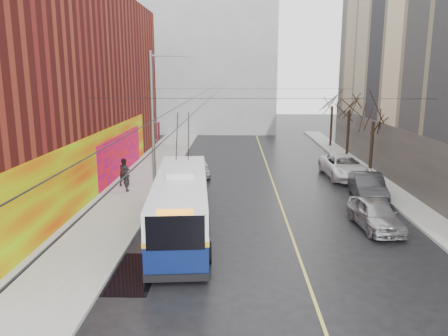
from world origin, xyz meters
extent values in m
plane|color=black|center=(0.00, 0.00, 0.00)|extent=(140.00, 140.00, 0.00)
cube|color=gray|center=(-8.00, 12.00, 0.07)|extent=(4.00, 60.00, 0.15)
cube|color=gray|center=(9.00, 12.00, 0.07)|extent=(2.00, 60.00, 0.15)
cube|color=#BFB74C|center=(1.50, 14.00, 0.00)|extent=(0.12, 50.00, 0.01)
cube|color=maroon|center=(-16.00, 14.00, 7.00)|extent=(12.00, 36.00, 14.00)
cube|color=red|center=(-9.96, 10.00, 2.00)|extent=(0.08, 28.00, 4.00)
cube|color=#A00567|center=(-9.92, 16.00, 1.60)|extent=(0.06, 12.00, 3.20)
cube|color=#4C4742|center=(9.97, 14.00, 2.00)|extent=(0.06, 36.00, 4.00)
cube|color=gray|center=(-6.00, 45.00, 9.00)|extent=(20.00, 12.00, 18.00)
cylinder|color=slate|center=(-6.30, 10.00, 4.50)|extent=(0.20, 0.20, 9.00)
cube|color=#540C18|center=(-5.95, 10.00, 4.20)|extent=(0.04, 0.60, 1.10)
cylinder|color=slate|center=(-5.10, 10.00, 8.70)|extent=(2.40, 0.10, 0.10)
cube|color=slate|center=(-4.00, 10.00, 8.60)|extent=(0.50, 0.22, 0.12)
cylinder|color=black|center=(-3.80, 15.00, 6.20)|extent=(0.02, 60.00, 0.02)
cylinder|color=black|center=(-2.80, 15.00, 6.20)|extent=(0.02, 60.00, 0.02)
cylinder|color=black|center=(0.00, 6.00, 6.40)|extent=(18.00, 0.02, 0.02)
cylinder|color=black|center=(0.00, 22.00, 6.40)|extent=(18.00, 0.02, 0.02)
cylinder|color=black|center=(9.00, 16.00, 2.10)|extent=(0.24, 0.24, 4.20)
cylinder|color=black|center=(9.00, 23.00, 2.24)|extent=(0.24, 0.24, 4.48)
cylinder|color=black|center=(9.00, 30.00, 2.18)|extent=(0.24, 0.24, 4.37)
cube|color=black|center=(-5.39, -0.87, 0.00)|extent=(2.15, 3.82, 0.01)
ellipsoid|color=slate|center=(-3.55, 9.20, 7.21)|extent=(0.44, 0.20, 0.12)
ellipsoid|color=slate|center=(-0.92, 11.22, 7.56)|extent=(0.44, 0.20, 0.12)
ellipsoid|color=slate|center=(-2.76, 10.34, 6.10)|extent=(0.44, 0.20, 0.12)
cube|color=#081543|center=(-3.86, 3.71, 0.88)|extent=(3.35, 11.29, 1.39)
cube|color=silver|center=(-3.86, 3.71, 2.18)|extent=(3.35, 11.29, 1.20)
cube|color=orange|center=(-3.86, 3.71, 1.58)|extent=(3.39, 11.33, 0.20)
cube|color=black|center=(-3.38, -1.84, 2.04)|extent=(2.13, 0.22, 1.30)
cube|color=black|center=(-4.33, 9.26, 2.04)|extent=(2.13, 0.22, 1.11)
cube|color=black|center=(-5.07, 3.60, 2.09)|extent=(0.90, 10.16, 0.93)
cube|color=black|center=(-2.64, 3.81, 2.09)|extent=(0.90, 10.16, 0.93)
cube|color=silver|center=(-3.93, 4.63, 2.92)|extent=(1.53, 2.88, 0.28)
cube|color=black|center=(-3.38, -1.88, 0.32)|extent=(2.41, 0.32, 0.28)
cylinder|color=black|center=(-4.74, -0.09, 0.46)|extent=(0.36, 0.95, 0.93)
cylinder|color=black|center=(-2.34, 0.12, 0.46)|extent=(0.36, 0.95, 0.93)
cylinder|color=black|center=(-5.37, 7.30, 0.46)|extent=(0.36, 0.95, 0.93)
cylinder|color=black|center=(-2.97, 7.50, 0.46)|extent=(0.36, 0.95, 0.93)
cylinder|color=black|center=(-4.53, 7.83, 4.26)|extent=(0.33, 3.21, 2.28)
cylinder|color=black|center=(-3.89, 7.89, 4.26)|extent=(0.33, 3.21, 2.28)
imported|color=#9B9B9F|center=(5.80, 4.52, 0.75)|extent=(2.12, 4.54, 1.50)
imported|color=#252527|center=(6.95, 9.70, 0.81)|extent=(2.22, 5.09, 1.63)
imported|color=white|center=(7.00, 15.68, 0.84)|extent=(3.05, 6.15, 1.67)
imported|color=#A8A8AD|center=(-4.00, 16.10, 0.67)|extent=(2.08, 4.08, 1.33)
imported|color=black|center=(-8.26, 10.81, 1.01)|extent=(0.50, 0.68, 1.72)
imported|color=black|center=(-8.78, 12.40, 1.08)|extent=(1.08, 1.14, 1.86)
camera|label=1|loc=(-1.27, -16.57, 7.59)|focal=35.00mm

